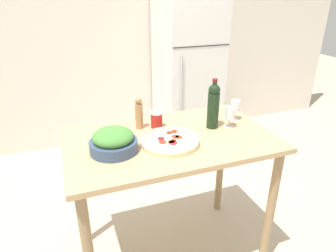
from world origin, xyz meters
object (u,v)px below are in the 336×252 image
at_px(wine_glass_far, 235,107).
at_px(salt_canister, 157,119).
at_px(homemade_pizza, 170,141).
at_px(wine_bottle, 213,105).
at_px(pepper_mill, 139,114).
at_px(salad_bowl, 113,141).
at_px(refrigerator, 187,74).
at_px(wine_glass_near, 230,114).

distance_m(wine_glass_far, salt_canister, 0.55).
height_order(homemade_pizza, salt_canister, salt_canister).
distance_m(wine_bottle, pepper_mill, 0.47).
height_order(wine_bottle, salt_canister, wine_bottle).
relative_size(wine_bottle, homemade_pizza, 0.94).
bearing_deg(pepper_mill, wine_bottle, -18.70).
xyz_separation_m(wine_bottle, wine_glass_far, (0.20, 0.06, -0.06)).
bearing_deg(salt_canister, wine_glass_far, -7.06).
xyz_separation_m(salad_bowl, salt_canister, (0.32, 0.23, -0.01)).
bearing_deg(salad_bowl, refrigerator, 55.03).
distance_m(refrigerator, homemade_pizza, 1.91).
xyz_separation_m(wine_bottle, salad_bowl, (-0.66, -0.10, -0.09)).
xyz_separation_m(refrigerator, homemade_pizza, (-0.85, -1.71, 0.10)).
relative_size(refrigerator, wine_bottle, 5.33).
height_order(refrigerator, pepper_mill, refrigerator).
bearing_deg(pepper_mill, salt_canister, -12.15).
bearing_deg(salt_canister, wine_bottle, -20.72).
distance_m(wine_glass_near, salad_bowl, 0.77).
relative_size(wine_bottle, wine_glass_near, 2.34).
distance_m(wine_glass_near, homemade_pizza, 0.46).
height_order(wine_glass_near, wine_glass_far, same).
bearing_deg(wine_glass_near, pepper_mill, 161.07).
xyz_separation_m(pepper_mill, salt_canister, (0.11, -0.02, -0.05)).
bearing_deg(wine_bottle, salt_canister, 159.28).
bearing_deg(homemade_pizza, pepper_mill, 111.78).
bearing_deg(salt_canister, homemade_pizza, -90.05).
distance_m(refrigerator, salad_bowl, 2.06).
height_order(refrigerator, salad_bowl, refrigerator).
height_order(pepper_mill, salad_bowl, pepper_mill).
xyz_separation_m(wine_glass_far, salad_bowl, (-0.86, -0.16, -0.03)).
height_order(wine_bottle, pepper_mill, wine_bottle).
bearing_deg(pepper_mill, homemade_pizza, -68.22).
relative_size(wine_glass_near, salad_bowl, 0.52).
relative_size(refrigerator, wine_glass_far, 12.48).
relative_size(wine_glass_far, pepper_mill, 0.67).
distance_m(refrigerator, wine_bottle, 1.68).
height_order(wine_bottle, salad_bowl, wine_bottle).
relative_size(wine_bottle, pepper_mill, 1.58).
xyz_separation_m(wine_glass_far, homemade_pizza, (-0.54, -0.18, -0.08)).
height_order(wine_glass_far, homemade_pizza, wine_glass_far).
bearing_deg(wine_glass_far, wine_glass_near, -135.60).
xyz_separation_m(refrigerator, wine_bottle, (-0.52, -1.58, 0.23)).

